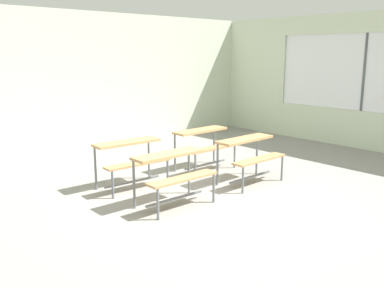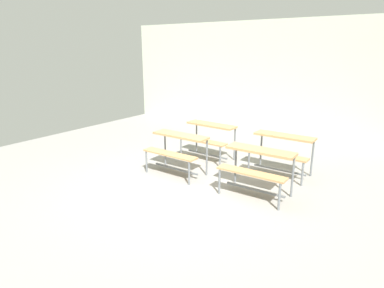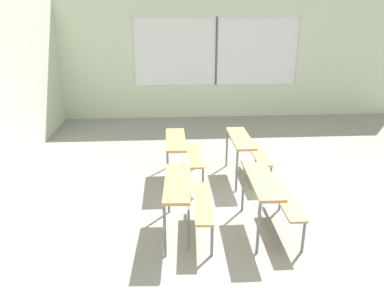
{
  "view_description": "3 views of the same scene",
  "coord_description": "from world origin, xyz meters",
  "px_view_note": "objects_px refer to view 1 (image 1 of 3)",
  "views": [
    {
      "loc": [
        -4.05,
        -3.95,
        2.13
      ],
      "look_at": [
        0.33,
        0.96,
        0.69
      ],
      "focal_mm": 39.29,
      "sensor_mm": 36.0,
      "label": 1
    },
    {
      "loc": [
        3.11,
        -4.14,
        2.28
      ],
      "look_at": [
        -0.37,
        0.81,
        0.51
      ],
      "focal_mm": 30.85,
      "sensor_mm": 36.0,
      "label": 2
    },
    {
      "loc": [
        -4.65,
        1.74,
        2.79
      ],
      "look_at": [
        1.32,
        1.35,
        0.57
      ],
      "focal_mm": 34.91,
      "sensor_mm": 36.0,
      "label": 3
    }
  ],
  "objects_px": {
    "desk_bench_r0c1": "(250,150)",
    "desk_bench_r1c0": "(131,153)",
    "desk_bench_r0c0": "(173,167)",
    "desk_bench_r1c1": "(204,140)"
  },
  "relations": [
    {
      "from": "desk_bench_r0c1",
      "to": "desk_bench_r1c0",
      "type": "bearing_deg",
      "value": 145.25
    },
    {
      "from": "desk_bench_r0c0",
      "to": "desk_bench_r1c0",
      "type": "xyz_separation_m",
      "value": [
        0.0,
        1.08,
        0.0
      ]
    },
    {
      "from": "desk_bench_r1c0",
      "to": "desk_bench_r0c1",
      "type": "bearing_deg",
      "value": -31.52
    },
    {
      "from": "desk_bench_r1c0",
      "to": "desk_bench_r1c1",
      "type": "height_order",
      "value": "same"
    },
    {
      "from": "desk_bench_r0c1",
      "to": "desk_bench_r1c1",
      "type": "relative_size",
      "value": 1.0
    },
    {
      "from": "desk_bench_r0c1",
      "to": "desk_bench_r1c1",
      "type": "distance_m",
      "value": 1.08
    },
    {
      "from": "desk_bench_r1c0",
      "to": "desk_bench_r1c1",
      "type": "distance_m",
      "value": 1.6
    },
    {
      "from": "desk_bench_r1c1",
      "to": "desk_bench_r1c0",
      "type": "bearing_deg",
      "value": 179.26
    },
    {
      "from": "desk_bench_r0c0",
      "to": "desk_bench_r1c1",
      "type": "relative_size",
      "value": 1.0
    },
    {
      "from": "desk_bench_r0c0",
      "to": "desk_bench_r1c1",
      "type": "distance_m",
      "value": 1.92
    }
  ]
}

